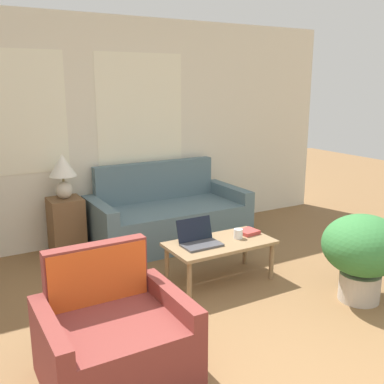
% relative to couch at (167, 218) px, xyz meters
% --- Properties ---
extents(wall_back, '(6.76, 0.06, 2.60)m').
position_rel_couch_xyz_m(wall_back, '(-0.75, 0.45, 1.03)').
color(wall_back, silver).
rests_on(wall_back, ground_plane).
extents(couch, '(1.83, 0.87, 0.92)m').
position_rel_couch_xyz_m(couch, '(0.00, 0.00, 0.00)').
color(couch, slate).
rests_on(couch, ground_plane).
extents(armchair, '(0.90, 0.75, 0.82)m').
position_rel_couch_xyz_m(armchair, '(-1.46, -2.12, -0.02)').
color(armchair, brown).
rests_on(armchair, ground_plane).
extents(side_table, '(0.35, 0.35, 0.64)m').
position_rel_couch_xyz_m(side_table, '(-1.15, 0.17, 0.04)').
color(side_table, brown).
rests_on(side_table, ground_plane).
extents(table_lamp, '(0.29, 0.29, 0.49)m').
position_rel_couch_xyz_m(table_lamp, '(-1.15, 0.17, 0.66)').
color(table_lamp, beige).
rests_on(table_lamp, side_table).
extents(coffee_table, '(1.01, 0.53, 0.40)m').
position_rel_couch_xyz_m(coffee_table, '(-0.07, -1.26, 0.07)').
color(coffee_table, '#8E704C').
rests_on(coffee_table, ground_plane).
extents(laptop, '(0.36, 0.28, 0.23)m').
position_rel_couch_xyz_m(laptop, '(-0.28, -1.22, 0.17)').
color(laptop, '#47474C').
rests_on(laptop, coffee_table).
extents(cup_navy, '(0.09, 0.09, 0.09)m').
position_rel_couch_xyz_m(cup_navy, '(0.13, -1.26, 0.16)').
color(cup_navy, white).
rests_on(cup_navy, coffee_table).
extents(book_red, '(0.20, 0.19, 0.04)m').
position_rel_couch_xyz_m(book_red, '(0.30, -1.20, 0.13)').
color(book_red, '#B23D38').
rests_on(book_red, coffee_table).
extents(potted_plant, '(0.70, 0.70, 0.77)m').
position_rel_couch_xyz_m(potted_plant, '(0.77, -2.20, 0.19)').
color(potted_plant, '#BCB2A3').
rests_on(potted_plant, ground_plane).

